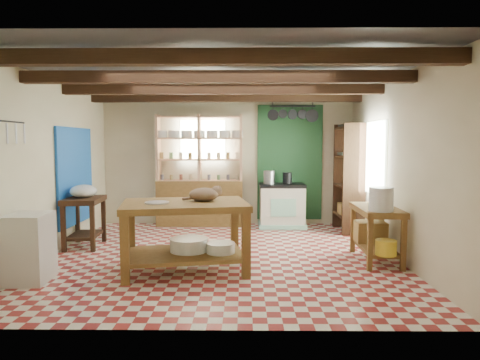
{
  "coord_description": "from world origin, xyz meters",
  "views": [
    {
      "loc": [
        0.34,
        -6.14,
        1.65
      ],
      "look_at": [
        0.27,
        0.3,
        1.09
      ],
      "focal_mm": 32.0,
      "sensor_mm": 36.0,
      "label": 1
    }
  ],
  "objects_px": {
    "stove": "(282,205)",
    "white_cabinet": "(29,248)",
    "work_table": "(185,236)",
    "cat": "(204,194)",
    "right_counter": "(376,234)",
    "prep_table": "(85,222)"
  },
  "relations": [
    {
      "from": "stove",
      "to": "white_cabinet",
      "type": "xyz_separation_m",
      "value": [
        -3.29,
        -3.33,
        -0.02
      ]
    },
    {
      "from": "work_table",
      "to": "stove",
      "type": "xyz_separation_m",
      "value": [
        1.5,
        2.86,
        -0.02
      ]
    },
    {
      "from": "work_table",
      "to": "stove",
      "type": "relative_size",
      "value": 1.81
    },
    {
      "from": "stove",
      "to": "white_cabinet",
      "type": "relative_size",
      "value": 1.07
    },
    {
      "from": "stove",
      "to": "white_cabinet",
      "type": "bearing_deg",
      "value": -135.22
    },
    {
      "from": "white_cabinet",
      "to": "cat",
      "type": "height_order",
      "value": "cat"
    },
    {
      "from": "work_table",
      "to": "stove",
      "type": "height_order",
      "value": "work_table"
    },
    {
      "from": "white_cabinet",
      "to": "right_counter",
      "type": "xyz_separation_m",
      "value": [
        4.4,
        0.93,
        -0.03
      ]
    },
    {
      "from": "work_table",
      "to": "prep_table",
      "type": "xyz_separation_m",
      "value": [
        -1.77,
        1.24,
        -0.05
      ]
    },
    {
      "from": "prep_table",
      "to": "right_counter",
      "type": "height_order",
      "value": "prep_table"
    },
    {
      "from": "work_table",
      "to": "prep_table",
      "type": "relative_size",
      "value": 2.0
    },
    {
      "from": "stove",
      "to": "cat",
      "type": "relative_size",
      "value": 2.25
    },
    {
      "from": "stove",
      "to": "right_counter",
      "type": "xyz_separation_m",
      "value": [
        1.11,
        -2.4,
        -0.05
      ]
    },
    {
      "from": "cat",
      "to": "right_counter",
      "type": "bearing_deg",
      "value": -11.32
    },
    {
      "from": "white_cabinet",
      "to": "cat",
      "type": "bearing_deg",
      "value": 12.12
    },
    {
      "from": "white_cabinet",
      "to": "right_counter",
      "type": "height_order",
      "value": "white_cabinet"
    },
    {
      "from": "work_table",
      "to": "white_cabinet",
      "type": "xyz_separation_m",
      "value": [
        -1.79,
        -0.46,
        -0.04
      ]
    },
    {
      "from": "stove",
      "to": "white_cabinet",
      "type": "distance_m",
      "value": 4.68
    },
    {
      "from": "prep_table",
      "to": "cat",
      "type": "xyz_separation_m",
      "value": [
        2.01,
        -1.15,
        0.59
      ]
    },
    {
      "from": "stove",
      "to": "right_counter",
      "type": "bearing_deg",
      "value": -65.71
    },
    {
      "from": "prep_table",
      "to": "cat",
      "type": "distance_m",
      "value": 2.39
    },
    {
      "from": "cat",
      "to": "white_cabinet",
      "type": "bearing_deg",
      "value": 175.02
    }
  ]
}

